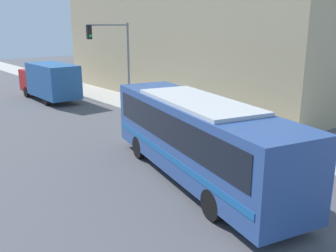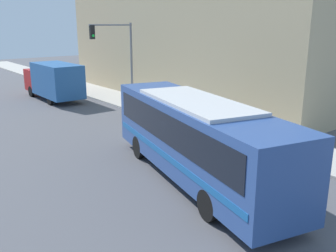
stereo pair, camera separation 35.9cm
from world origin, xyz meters
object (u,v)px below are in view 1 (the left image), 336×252
object	(u,v)px
delivery_truck	(49,80)
fire_hydrant	(219,129)
parking_meter	(182,110)
traffic_light_pole	(116,51)
city_bus	(197,134)

from	to	relation	value
delivery_truck	fire_hydrant	world-z (taller)	delivery_truck
delivery_truck	parking_meter	xyz separation A→B (m)	(3.19, -12.64, -0.65)
delivery_truck	fire_hydrant	bearing A→B (deg)	-78.54
fire_hydrant	traffic_light_pole	size ratio (longest dim) A/B	0.11
city_bus	fire_hydrant	xyz separation A→B (m)	(5.08, 3.51, -1.45)
city_bus	parking_meter	bearing A→B (deg)	65.93
fire_hydrant	traffic_light_pole	world-z (taller)	traffic_light_pole
parking_meter	fire_hydrant	bearing A→B (deg)	-90.00
parking_meter	traffic_light_pole	bearing A→B (deg)	98.41
fire_hydrant	traffic_light_pole	xyz separation A→B (m)	(-0.90, 9.15, 3.73)
city_bus	delivery_truck	xyz separation A→B (m)	(1.89, 19.25, -0.27)
traffic_light_pole	parking_meter	distance (m)	6.91
fire_hydrant	parking_meter	xyz separation A→B (m)	(0.00, 3.10, 0.53)
city_bus	parking_meter	xyz separation A→B (m)	(5.08, 6.61, -0.92)
city_bus	fire_hydrant	bearing A→B (deg)	48.14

